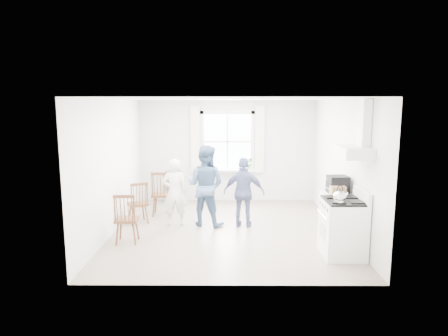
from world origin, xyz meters
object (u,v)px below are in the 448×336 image
windsor_chair_c (139,199)px  stereo_stack (338,184)px  windsor_chair_a (161,189)px  person_left (175,192)px  person_right (244,192)px  low_cabinet (336,217)px  windsor_chair_b (125,213)px  gas_stove (343,227)px  person_mid (205,185)px

windsor_chair_c → stereo_stack: bearing=-14.1°
windsor_chair_a → person_left: (0.40, -0.69, 0.08)m
windsor_chair_c → person_right: (2.19, -0.15, 0.17)m
low_cabinet → windsor_chair_a: windsor_chair_a is taller
windsor_chair_a → person_right: bearing=-22.9°
windsor_chair_b → person_right: size_ratio=0.65×
gas_stove → stereo_stack: (0.10, 0.75, 0.57)m
stereo_stack → person_mid: 2.65m
windsor_chair_a → windsor_chair_b: size_ratio=1.09×
stereo_stack → person_right: size_ratio=0.26×
low_cabinet → person_mid: person_mid is taller
stereo_stack → windsor_chair_a: 3.86m
windsor_chair_b → person_right: (2.17, 1.06, 0.15)m
windsor_chair_b → windsor_chair_c: size_ratio=1.03×
windsor_chair_a → person_left: 0.80m
stereo_stack → windsor_chair_b: (-3.84, -0.24, -0.49)m
person_right → gas_stove: bearing=145.6°
low_cabinet → person_left: bearing=162.9°
person_left → person_right: person_right is taller
windsor_chair_c → person_left: person_left is taller
windsor_chair_b → person_left: bearing=57.0°
windsor_chair_a → windsor_chair_b: 1.86m
person_right → windsor_chair_a: bearing=-12.4°
stereo_stack → windsor_chair_a: stereo_stack is taller
low_cabinet → windsor_chair_a: bearing=154.7°
windsor_chair_a → person_left: size_ratio=0.73×
windsor_chair_c → person_mid: 1.43m
stereo_stack → person_mid: size_ratio=0.22×
gas_stove → person_right: (-1.58, 1.57, 0.23)m
stereo_stack → windsor_chair_a: size_ratio=0.37×
gas_stove → low_cabinet: 0.70m
windsor_chair_a → stereo_stack: bearing=-24.4°
low_cabinet → windsor_chair_b: windsor_chair_b is taller
gas_stove → person_mid: person_mid is taller
stereo_stack → person_mid: person_mid is taller
person_right → stereo_stack: bearing=164.4°
windsor_chair_c → person_right: bearing=-3.9°
windsor_chair_b → person_left: size_ratio=0.67×
windsor_chair_c → person_mid: person_mid is taller
low_cabinet → person_left: person_left is taller
gas_stove → windsor_chair_a: 4.13m
low_cabinet → windsor_chair_a: (-3.47, 1.64, 0.17)m
person_left → gas_stove: bearing=144.5°
person_right → windsor_chair_b: bearing=36.6°
windsor_chair_a → windsor_chair_b: (-0.34, -1.83, -0.05)m
person_left → person_right: (1.43, -0.08, 0.02)m
gas_stove → low_cabinet: gas_stove is taller
stereo_stack → windsor_chair_b: bearing=-176.4°
stereo_stack → windsor_chair_b: size_ratio=0.40×
gas_stove → person_right: size_ratio=0.78×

